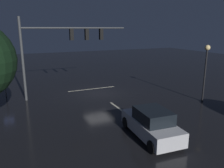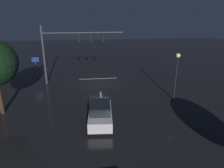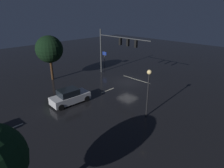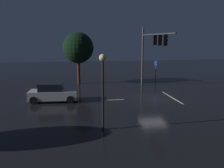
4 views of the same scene
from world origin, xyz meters
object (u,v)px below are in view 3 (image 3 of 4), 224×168
Objects in this scene: route_sign at (105,56)px; tree_right_near at (49,49)px; street_lamp_left_kerb at (148,84)px; car_approaching at (70,97)px; traffic_signal_assembly at (116,45)px.

route_sign is 0.45× the size of tree_right_near.
car_approaching is at bearing 25.68° from street_lamp_left_kerb.
tree_right_near is (0.87, 9.88, 2.45)m from route_sign.
tree_right_near is at bearing 84.97° from route_sign.
traffic_signal_assembly reaches higher than street_lamp_left_kerb.
car_approaching is 8.89m from street_lamp_left_kerb.
street_lamp_left_kerb reaches higher than route_sign.
traffic_signal_assembly is 12.25m from street_lamp_left_kerb.
route_sign is at bearing -58.49° from car_approaching.
car_approaching is 0.69× the size of tree_right_near.
tree_right_near is (5.90, 7.61, -0.38)m from traffic_signal_assembly.
route_sign is (7.64, -12.46, 1.28)m from car_approaching.
traffic_signal_assembly reaches higher than car_approaching.
traffic_signal_assembly is at bearing -75.63° from car_approaching.
car_approaching is 1.55× the size of route_sign.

